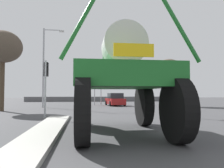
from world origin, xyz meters
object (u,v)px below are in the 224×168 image
Objects in this scene: traffic_signal_far_left at (95,82)px; traffic_signal_far_right at (101,86)px; traffic_signal_near_left at (46,76)px; oversize_sprayer at (121,81)px; streetlight_far_left at (45,63)px; bare_tree_right at (169,70)px; bare_tree_left at (3,48)px; traffic_signal_near_right at (169,76)px; sedan_ahead at (115,100)px.

traffic_signal_far_right is (0.80, 0.01, -0.49)m from traffic_signal_far_left.
traffic_signal_near_left is 14.59m from traffic_signal_far_right.
oversize_sprayer is at bearing -92.32° from traffic_signal_far_right.
traffic_signal_far_right is 0.40× the size of streetlight_far_left.
traffic_signal_far_left is 0.47× the size of streetlight_far_left.
traffic_signal_near_left is 16.61m from bare_tree_right.
traffic_signal_far_left is at bearing 75.55° from traffic_signal_near_left.
traffic_signal_far_right is at bearing 42.56° from bare_tree_left.
streetlight_far_left is (-5.41, -3.78, 1.78)m from traffic_signal_far_left.
streetlight_far_left reaches higher than bare_tree_right.
traffic_signal_near_right is at bearing -25.16° from bare_tree_left.
bare_tree_right is at bearing 17.76° from bare_tree_left.
bare_tree_right is at bearing -27.26° from oversize_sprayer.
bare_tree_right reaches higher than sedan_ahead.
traffic_signal_far_right is 0.60× the size of bare_tree_right.
traffic_signal_far_right is (4.39, 13.91, -0.07)m from traffic_signal_near_left.
bare_tree_right is (8.63, 16.63, 2.36)m from oversize_sprayer.
traffic_signal_near_right is 14.04m from streetlight_far_left.
traffic_signal_far_right is at bearing 31.39° from streetlight_far_left.
traffic_signal_far_right is at bearing 160.25° from bare_tree_right.
traffic_signal_far_right is at bearing 47.74° from sedan_ahead.
traffic_signal_near_right is 0.43× the size of streetlight_far_left.
traffic_signal_near_right reaches higher than traffic_signal_far_right.
traffic_signal_far_right is 12.44m from bare_tree_left.
traffic_signal_near_right is at bearing -73.59° from traffic_signal_far_left.
traffic_signal_far_right is at bearing 72.51° from traffic_signal_near_left.
bare_tree_left is (-8.12, 11.26, 3.43)m from oversize_sprayer.
bare_tree_left is at bearing 128.30° from traffic_signal_near_left.
bare_tree_right is at bearing 42.23° from traffic_signal_near_left.
streetlight_far_left is at bearing -148.61° from traffic_signal_far_right.
traffic_signal_near_left reaches higher than sedan_ahead.
streetlight_far_left is at bearing 19.27° from oversize_sprayer.
sedan_ahead is 1.18× the size of traffic_signal_near_right.
traffic_signal_near_right is at bearing -0.02° from traffic_signal_near_left.
oversize_sprayer is at bearing -126.42° from traffic_signal_near_right.
bare_tree_left is (-2.70, -4.39, 0.63)m from streetlight_far_left.
traffic_signal_near_left is 0.51× the size of bare_tree_left.
traffic_signal_far_left is at bearing 45.22° from bare_tree_left.
oversize_sprayer is 1.38× the size of traffic_signal_far_left.
traffic_signal_far_left is 1.20× the size of traffic_signal_far_right.
traffic_signal_near_right is 14.30m from traffic_signal_far_right.
oversize_sprayer reaches higher than traffic_signal_near_left.
streetlight_far_left is at bearing 58.41° from bare_tree_left.
sedan_ahead is 1.27× the size of traffic_signal_far_right.
traffic_signal_far_right is 8.53m from bare_tree_right.
bare_tree_left is (-10.53, -6.93, 4.60)m from sedan_ahead.
traffic_signal_near_right is 0.53× the size of bare_tree_left.
streetlight_far_left is 14.09m from bare_tree_right.
sedan_ahead is (2.41, 18.20, -1.18)m from oversize_sprayer.
sedan_ahead is 14.13m from traffic_signal_near_left.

